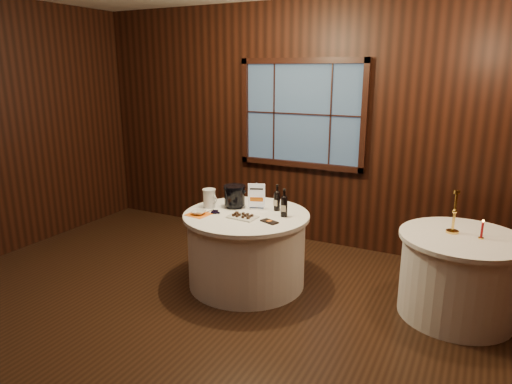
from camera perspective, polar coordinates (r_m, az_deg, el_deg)
The scene contains 16 objects.
ground at distance 4.17m, azimuth -7.95°, elevation -16.63°, with size 6.00×6.00×0.00m, color black.
back_wall at distance 5.79m, azimuth 5.79°, elevation 8.66°, with size 6.00×0.10×3.00m.
main_table at distance 4.75m, azimuth -1.19°, elevation -7.11°, with size 1.28×1.28×0.77m.
side_table at distance 4.54m, azimuth 23.96°, elevation -9.55°, with size 1.08×1.08×0.77m.
sign_stand at distance 4.74m, azimuth 0.05°, elevation -1.02°, with size 0.17×0.13×0.29m.
port_bottle_left at distance 4.69m, azimuth 2.65°, elevation -0.92°, with size 0.07×0.07×0.28m.
port_bottle_right at distance 4.50m, azimuth 3.54°, elevation -1.59°, with size 0.07×0.07×0.28m.
ice_bucket at distance 4.80m, azimuth -2.69°, elevation -0.50°, with size 0.23×0.23×0.24m.
chocolate_plate at distance 4.49m, azimuth -1.69°, elevation -3.06°, with size 0.30×0.21×0.04m.
chocolate_box at distance 4.36m, azimuth 1.68°, elevation -3.72°, with size 0.17×0.09×0.01m, color black.
grape_bunch at distance 4.64m, azimuth -5.14°, elevation -2.49°, with size 0.15×0.06×0.04m.
glass_pitcher at distance 4.83m, azimuth -5.85°, elevation -0.77°, with size 0.18×0.14×0.20m.
orange_napkin at distance 4.63m, azimuth -7.17°, elevation -2.79°, with size 0.22×0.22×0.00m, color orange.
cracker_bowl at distance 4.62m, azimuth -7.18°, elevation -2.56°, with size 0.14×0.14×0.04m, color silver.
brass_candlestick at distance 4.41m, azimuth 23.50°, elevation -2.95°, with size 0.11×0.11×0.39m.
red_candle at distance 4.38m, azimuth 26.40°, elevation -4.41°, with size 0.05×0.05×0.17m.
Camera 1 is at (2.09, -2.88, 2.18)m, focal length 32.00 mm.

